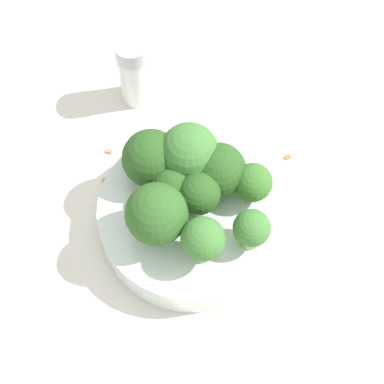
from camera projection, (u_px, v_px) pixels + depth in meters
ground_plane at (192, 225)px, 0.62m from camera, size 3.00×3.00×0.00m
bowl at (192, 217)px, 0.60m from camera, size 0.17×0.17×0.04m
broccoli_floret_0 at (173, 188)px, 0.57m from camera, size 0.04×0.04×0.05m
broccoli_floret_1 at (157, 214)px, 0.54m from camera, size 0.05×0.05×0.06m
broccoli_floret_2 at (203, 240)px, 0.53m from camera, size 0.04×0.04×0.05m
broccoli_floret_3 at (199, 194)px, 0.56m from camera, size 0.04×0.04×0.05m
broccoli_floret_4 at (189, 153)px, 0.57m from camera, size 0.05×0.05×0.06m
broccoli_floret_5 at (253, 183)px, 0.57m from camera, size 0.04×0.04×0.04m
broccoli_floret_6 at (252, 229)px, 0.55m from camera, size 0.03×0.03×0.04m
broccoli_floret_7 at (151, 159)px, 0.58m from camera, size 0.05×0.05×0.06m
broccoli_floret_8 at (219, 171)px, 0.57m from camera, size 0.05×0.05×0.05m
pepper_shaker at (134, 71)px, 0.65m from camera, size 0.03×0.03×0.08m
almond_crumb_0 at (106, 180)px, 0.64m from camera, size 0.01×0.01×0.01m
almond_crumb_1 at (109, 150)px, 0.65m from camera, size 0.01×0.01×0.01m
almond_crumb_2 at (288, 156)px, 0.65m from camera, size 0.01×0.01×0.01m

